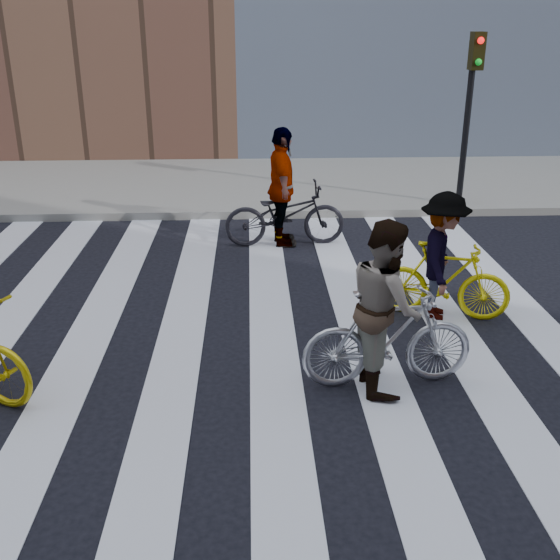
{
  "coord_description": "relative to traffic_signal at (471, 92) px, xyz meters",
  "views": [
    {
      "loc": [
        0.32,
        -6.95,
        3.55
      ],
      "look_at": [
        0.65,
        0.3,
        0.64
      ],
      "focal_mm": 42.0,
      "sensor_mm": 36.0,
      "label": 1
    }
  ],
  "objects": [
    {
      "name": "bike_dark_rear",
      "position": [
        -3.53,
        -1.83,
        -1.76
      ],
      "size": [
        2.03,
        0.82,
        1.05
      ],
      "primitive_type": "imported",
      "rotation": [
        0.0,
        0.0,
        1.63
      ],
      "color": "black",
      "rests_on": "ground"
    },
    {
      "name": "bike_yellow_right",
      "position": [
        -1.68,
        -4.76,
        -1.79
      ],
      "size": [
        1.7,
        0.92,
        0.98
      ],
      "primitive_type": "imported",
      "rotation": [
        0.0,
        0.0,
        1.28
      ],
      "color": "yellow",
      "rests_on": "ground"
    },
    {
      "name": "zebra_crosswalk",
      "position": [
        -4.4,
        -5.32,
        -2.27
      ],
      "size": [
        8.25,
        10.0,
        0.01
      ],
      "color": "silver",
      "rests_on": "ground"
    },
    {
      "name": "rider_right",
      "position": [
        -1.73,
        -4.76,
        -1.47
      ],
      "size": [
        0.88,
        1.18,
        1.62
      ],
      "primitive_type": "imported",
      "rotation": [
        0.0,
        0.0,
        1.28
      ],
      "color": "slate",
      "rests_on": "ground"
    },
    {
      "name": "ground",
      "position": [
        -4.4,
        -5.32,
        -2.28
      ],
      "size": [
        100.0,
        100.0,
        0.0
      ],
      "primitive_type": "plane",
      "color": "black",
      "rests_on": "ground"
    },
    {
      "name": "bike_silver_mid",
      "position": [
        -2.72,
        -6.38,
        -1.75
      ],
      "size": [
        1.79,
        0.62,
        1.06
      ],
      "primitive_type": "imported",
      "rotation": [
        0.0,
        0.0,
        1.64
      ],
      "color": "#B5B7C0",
      "rests_on": "ground"
    },
    {
      "name": "rider_rear",
      "position": [
        -3.58,
        -1.83,
        -1.3
      ],
      "size": [
        0.55,
        1.17,
        1.95
      ],
      "primitive_type": "imported",
      "rotation": [
        0.0,
        0.0,
        1.63
      ],
      "color": "slate",
      "rests_on": "ground"
    },
    {
      "name": "rider_mid",
      "position": [
        -2.77,
        -6.38,
        -1.39
      ],
      "size": [
        0.73,
        0.91,
        1.78
      ],
      "primitive_type": "imported",
      "rotation": [
        0.0,
        0.0,
        1.64
      ],
      "color": "slate",
      "rests_on": "ground"
    },
    {
      "name": "traffic_signal",
      "position": [
        0.0,
        0.0,
        0.0
      ],
      "size": [
        0.22,
        0.42,
        3.33
      ],
      "color": "black",
      "rests_on": "ground"
    },
    {
      "name": "sidewalk_far",
      "position": [
        -4.4,
        2.18,
        -2.2
      ],
      "size": [
        100.0,
        5.0,
        0.15
      ],
      "primitive_type": "cube",
      "color": "gray",
      "rests_on": "ground"
    }
  ]
}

